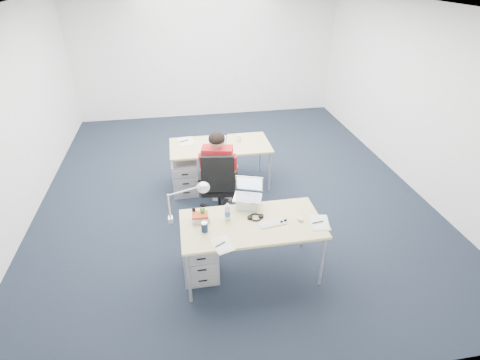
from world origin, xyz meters
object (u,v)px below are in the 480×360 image
object	(u,v)px
office_chair	(219,198)
desk_lamp	(182,202)
water_bottle	(228,212)
far_cup	(239,138)
headphones	(256,217)
seated_person	(219,171)
bear_figurine	(203,213)
desk_near	(252,226)
desk_far	(220,147)
sunglasses	(283,222)
silver_laptop	(248,194)
dark_laptop	(221,144)
computer_mouse	(300,219)
drawer_pedestal_far	(185,176)
can_koozie	(204,227)
cordless_phone	(194,212)
drawer_pedestal_near	(200,255)
book_stack	(201,217)
wireless_keyboard	(272,223)

from	to	relation	value
office_chair	desk_lamp	size ratio (longest dim) A/B	2.19
water_bottle	far_cup	world-z (taller)	water_bottle
headphones	seated_person	bearing A→B (deg)	98.64
seated_person	bear_figurine	bearing A→B (deg)	-91.98
desk_near	seated_person	bearing A→B (deg)	98.08
desk_far	desk_lamp	world-z (taller)	desk_lamp
desk_near	sunglasses	world-z (taller)	sunglasses
silver_laptop	dark_laptop	distance (m)	1.59
computer_mouse	far_cup	size ratio (longest dim) A/B	0.92
desk_far	bear_figurine	xyz separation A→B (m)	(-0.45, -1.95, 0.12)
seated_person	sunglasses	world-z (taller)	seated_person
drawer_pedestal_far	desk_lamp	world-z (taller)	desk_lamp
desk_far	can_koozie	world-z (taller)	can_koozie
office_chair	cordless_phone	size ratio (longest dim) A/B	8.18
bear_figurine	cordless_phone	size ratio (longest dim) A/B	1.12
can_koozie	desk_lamp	size ratio (longest dim) A/B	0.24
desk_near	sunglasses	bearing A→B (deg)	-8.53
office_chair	water_bottle	world-z (taller)	office_chair
drawer_pedestal_far	bear_figurine	size ratio (longest dim) A/B	3.70
office_chair	drawer_pedestal_near	distance (m)	1.18
drawer_pedestal_near	dark_laptop	bearing A→B (deg)	74.58
office_chair	book_stack	world-z (taller)	office_chair
drawer_pedestal_far	seated_person	bearing A→B (deg)	-51.63
office_chair	wireless_keyboard	size ratio (longest dim) A/B	3.69
far_cup	book_stack	bearing A→B (deg)	-111.30
computer_mouse	water_bottle	size ratio (longest dim) A/B	0.47
drawer_pedestal_near	sunglasses	size ratio (longest dim) A/B	5.67
desk_near	computer_mouse	world-z (taller)	computer_mouse
book_stack	bear_figurine	bearing A→B (deg)	46.20
far_cup	desk_far	bearing A→B (deg)	-166.30
desk_far	wireless_keyboard	world-z (taller)	wireless_keyboard
drawer_pedestal_far	desk_lamp	xyz separation A→B (m)	(-0.06, -1.83, 0.70)
seated_person	dark_laptop	size ratio (longest dim) A/B	4.32
desk_far	drawer_pedestal_far	xyz separation A→B (m)	(-0.60, -0.12, -0.41)
wireless_keyboard	computer_mouse	xyz separation A→B (m)	(0.33, 0.01, 0.01)
desk_lamp	desk_near	bearing A→B (deg)	0.04
wireless_keyboard	computer_mouse	bearing A→B (deg)	-6.41
wireless_keyboard	dark_laptop	size ratio (longest dim) A/B	0.96
seated_person	drawer_pedestal_far	distance (m)	0.88
wireless_keyboard	sunglasses	distance (m)	0.13
book_stack	far_cup	size ratio (longest dim) A/B	1.81
silver_laptop	desk_near	bearing A→B (deg)	-73.56
drawer_pedestal_far	computer_mouse	distance (m)	2.44
office_chair	far_cup	distance (m)	1.21
sunglasses	computer_mouse	bearing A→B (deg)	-21.06
seated_person	silver_laptop	distance (m)	1.11
seated_person	water_bottle	size ratio (longest dim) A/B	6.24
wireless_keyboard	desk_lamp	bearing A→B (deg)	158.23
headphones	sunglasses	world-z (taller)	headphones
desk_near	can_koozie	xyz separation A→B (m)	(-0.54, -0.06, 0.10)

